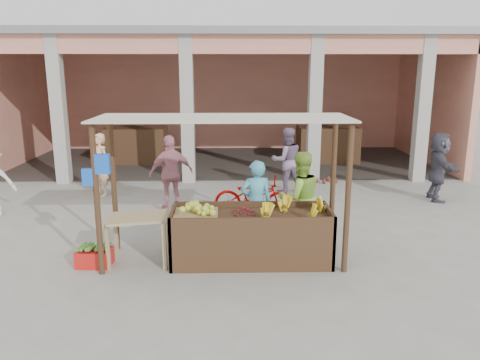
{
  "coord_description": "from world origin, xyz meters",
  "views": [
    {
      "loc": [
        0.15,
        -7.26,
        3.12
      ],
      "look_at": [
        0.34,
        1.2,
        1.1
      ],
      "focal_mm": 35.0,
      "sensor_mm": 36.0,
      "label": 1
    }
  ],
  "objects_px": {
    "fruit_stall": "(251,238)",
    "motorcycle": "(254,196)",
    "red_crate": "(95,258)",
    "vendor_green": "(300,196)",
    "vendor_blue": "(256,200)",
    "side_table": "(139,224)"
  },
  "relations": [
    {
      "from": "fruit_stall",
      "to": "red_crate",
      "type": "distance_m",
      "value": 2.56
    },
    {
      "from": "red_crate",
      "to": "vendor_blue",
      "type": "distance_m",
      "value": 2.9
    },
    {
      "from": "fruit_stall",
      "to": "vendor_green",
      "type": "relative_size",
      "value": 1.45
    },
    {
      "from": "side_table",
      "to": "red_crate",
      "type": "relative_size",
      "value": 2.05
    },
    {
      "from": "side_table",
      "to": "vendor_green",
      "type": "height_order",
      "value": "vendor_green"
    },
    {
      "from": "side_table",
      "to": "motorcycle",
      "type": "xyz_separation_m",
      "value": [
        1.99,
        2.45,
        -0.2
      ]
    },
    {
      "from": "fruit_stall",
      "to": "vendor_blue",
      "type": "height_order",
      "value": "vendor_blue"
    },
    {
      "from": "red_crate",
      "to": "vendor_green",
      "type": "height_order",
      "value": "vendor_green"
    },
    {
      "from": "red_crate",
      "to": "vendor_blue",
      "type": "xyz_separation_m",
      "value": [
        2.67,
        0.89,
        0.69
      ]
    },
    {
      "from": "side_table",
      "to": "vendor_green",
      "type": "distance_m",
      "value": 2.88
    },
    {
      "from": "vendor_green",
      "to": "motorcycle",
      "type": "distance_m",
      "value": 1.81
    },
    {
      "from": "red_crate",
      "to": "motorcycle",
      "type": "height_order",
      "value": "motorcycle"
    },
    {
      "from": "fruit_stall",
      "to": "motorcycle",
      "type": "xyz_separation_m",
      "value": [
        0.16,
        2.41,
        0.06
      ]
    },
    {
      "from": "fruit_stall",
      "to": "side_table",
      "type": "xyz_separation_m",
      "value": [
        -1.83,
        -0.03,
        0.26
      ]
    },
    {
      "from": "side_table",
      "to": "vendor_blue",
      "type": "xyz_separation_m",
      "value": [
        1.95,
        0.79,
        0.17
      ]
    },
    {
      "from": "vendor_blue",
      "to": "vendor_green",
      "type": "xyz_separation_m",
      "value": [
        0.79,
        0.07,
        0.06
      ]
    },
    {
      "from": "vendor_blue",
      "to": "motorcycle",
      "type": "bearing_deg",
      "value": -97.61
    },
    {
      "from": "vendor_green",
      "to": "fruit_stall",
      "type": "bearing_deg",
      "value": 26.79
    },
    {
      "from": "side_table",
      "to": "vendor_blue",
      "type": "distance_m",
      "value": 2.11
    },
    {
      "from": "fruit_stall",
      "to": "motorcycle",
      "type": "bearing_deg",
      "value": 86.15
    },
    {
      "from": "vendor_green",
      "to": "vendor_blue",
      "type": "bearing_deg",
      "value": -10.11
    },
    {
      "from": "vendor_blue",
      "to": "motorcycle",
      "type": "height_order",
      "value": "vendor_blue"
    }
  ]
}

